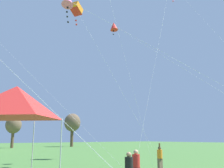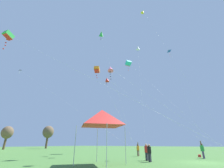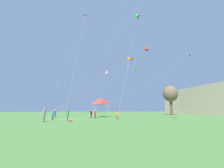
% 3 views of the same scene
% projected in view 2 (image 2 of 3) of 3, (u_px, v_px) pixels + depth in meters
% --- Properties ---
extents(ground_plane, '(220.00, 220.00, 0.00)m').
position_uv_depth(ground_plane, '(203.00, 163.00, 13.76)').
color(ground_plane, '#427033').
extents(tree_far_left, '(3.45, 3.45, 6.97)m').
position_uv_depth(tree_far_left, '(7.00, 133.00, 47.55)').
color(tree_far_left, brown).
rests_on(tree_far_left, ground).
extents(tree_near_right, '(4.17, 4.17, 8.41)m').
position_uv_depth(tree_near_right, '(48.00, 132.00, 59.44)').
color(tree_near_right, brown).
rests_on(tree_near_right, ground).
extents(festival_tent, '(3.39, 3.39, 4.50)m').
position_uv_depth(festival_tent, '(102.00, 118.00, 13.42)').
color(festival_tent, '#B7B7BC').
rests_on(festival_tent, ground).
extents(cooler_box, '(0.53, 0.33, 0.30)m').
position_uv_depth(cooler_box, '(200.00, 156.00, 19.61)').
color(cooler_box, red).
rests_on(cooler_box, ground).
extents(person_red_shirt, '(0.38, 0.38, 1.62)m').
position_uv_depth(person_red_shirt, '(146.00, 151.00, 15.69)').
color(person_red_shirt, '#282833').
rests_on(person_red_shirt, ground).
extents(person_orange_shirt, '(0.38, 0.38, 1.83)m').
position_uv_depth(person_orange_shirt, '(138.00, 149.00, 21.43)').
color(person_orange_shirt, brown).
rests_on(person_orange_shirt, ground).
extents(person_green_shirt, '(0.40, 0.40, 1.94)m').
position_uv_depth(person_green_shirt, '(202.00, 150.00, 17.96)').
color(person_green_shirt, '#473860').
rests_on(person_green_shirt, ground).
extents(person_black_shirt, '(0.37, 0.37, 1.57)m').
position_uv_depth(person_black_shirt, '(149.00, 152.00, 14.50)').
color(person_black_shirt, '#282833').
rests_on(person_black_shirt, ground).
extents(kite_pink_diamond_0, '(10.30, 12.22, 10.79)m').
position_uv_depth(kite_pink_diamond_0, '(111.00, 69.00, 18.54)').
color(kite_pink_diamond_0, silver).
rests_on(kite_pink_diamond_0, ground).
extents(kite_black_delta_1, '(2.41, 26.33, 16.34)m').
position_uv_depth(kite_black_delta_1, '(23.00, 72.00, 30.96)').
color(kite_black_delta_1, silver).
rests_on(kite_black_delta_1, ground).
extents(kite_green_diamond_2, '(2.80, 5.86, 22.74)m').
position_uv_depth(kite_green_diamond_2, '(101.00, 34.00, 29.74)').
color(kite_green_diamond_2, silver).
rests_on(kite_green_diamond_2, ground).
extents(kite_blue_delta_3, '(1.69, 2.80, 17.06)m').
position_uv_depth(kite_blue_delta_3, '(170.00, 53.00, 26.25)').
color(kite_blue_delta_3, silver).
rests_on(kite_blue_delta_3, ground).
extents(kite_red_diamond_4, '(1.86, 17.00, 13.74)m').
position_uv_depth(kite_red_diamond_4, '(107.00, 80.00, 29.11)').
color(kite_red_diamond_4, silver).
rests_on(kite_red_diamond_4, ground).
extents(kite_yellow_diamond_5, '(2.59, 10.22, 30.16)m').
position_uv_depth(kite_yellow_diamond_5, '(143.00, 12.00, 34.03)').
color(kite_yellow_diamond_5, silver).
rests_on(kite_yellow_diamond_5, ground).
extents(kite_white_diamond_6, '(10.34, 3.85, 21.46)m').
position_uv_depth(kite_white_diamond_6, '(138.00, 48.00, 32.30)').
color(kite_white_diamond_6, silver).
rests_on(kite_white_diamond_6, ground).
extents(kite_green_box_7, '(5.08, 22.34, 14.71)m').
position_uv_depth(kite_green_box_7, '(8.00, 36.00, 18.68)').
color(kite_green_box_7, silver).
rests_on(kite_green_box_7, ground).
extents(kite_cyan_box_8, '(12.76, 16.99, 22.20)m').
position_uv_depth(kite_cyan_box_8, '(128.00, 63.00, 39.50)').
color(kite_cyan_box_8, silver).
rests_on(kite_cyan_box_8, ground).
extents(kite_orange_box_9, '(5.71, 5.10, 13.22)m').
position_uv_depth(kite_orange_box_9, '(97.00, 70.00, 24.07)').
color(kite_orange_box_9, silver).
rests_on(kite_orange_box_9, ground).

